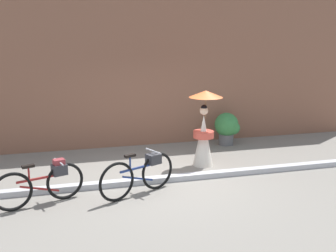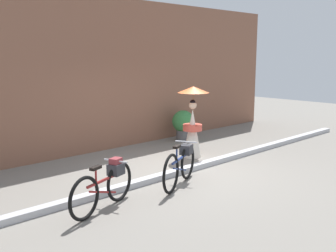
# 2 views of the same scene
# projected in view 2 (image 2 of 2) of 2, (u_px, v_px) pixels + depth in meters

# --- Properties ---
(ground_plane) EXTENTS (30.00, 30.00, 0.00)m
(ground_plane) POSITION_uv_depth(u_px,v_px,m) (185.00, 172.00, 8.81)
(ground_plane) COLOR gray
(building_wall) EXTENTS (14.00, 0.40, 4.13)m
(building_wall) POSITION_uv_depth(u_px,v_px,m) (102.00, 75.00, 10.73)
(building_wall) COLOR brown
(building_wall) RESTS_ON ground_plane
(sidewalk_curb) EXTENTS (14.00, 0.20, 0.12)m
(sidewalk_curb) POSITION_uv_depth(u_px,v_px,m) (185.00, 170.00, 8.80)
(sidewalk_curb) COLOR #B2B2B7
(sidewalk_curb) RESTS_ON ground_plane
(bicycle_near_officer) EXTENTS (1.61, 0.66, 0.81)m
(bicycle_near_officer) POSITION_uv_depth(u_px,v_px,m) (106.00, 184.00, 6.67)
(bicycle_near_officer) COLOR black
(bicycle_near_officer) RESTS_ON ground_plane
(bicycle_far_side) EXTENTS (1.60, 0.78, 0.87)m
(bicycle_far_side) POSITION_uv_depth(u_px,v_px,m) (181.00, 164.00, 7.89)
(bicycle_far_side) COLOR black
(bicycle_far_side) RESTS_ON ground_plane
(person_with_parasol) EXTENTS (0.80, 0.80, 1.81)m
(person_with_parasol) POSITION_uv_depth(u_px,v_px,m) (193.00, 122.00, 10.02)
(person_with_parasol) COLOR silver
(person_with_parasol) RESTS_ON ground_plane
(potted_plant_by_door) EXTENTS (0.70, 0.68, 0.93)m
(potted_plant_by_door) POSITION_uv_depth(u_px,v_px,m) (184.00, 123.00, 12.08)
(potted_plant_by_door) COLOR #59595B
(potted_plant_by_door) RESTS_ON ground_plane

